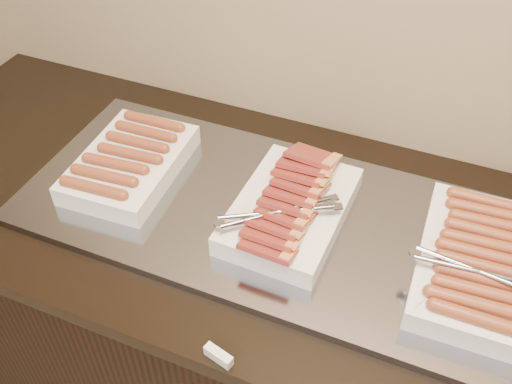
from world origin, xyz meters
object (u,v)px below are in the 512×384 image
counter (275,334)px  dish_center (290,208)px  dish_right (483,264)px  warming_tray (286,220)px  dish_left (130,162)px

counter → dish_center: dish_center is taller
counter → dish_right: (0.42, -0.00, 0.50)m
warming_tray → dish_left: 0.40m
dish_center → dish_right: bearing=1.8°
dish_left → dish_right: (0.80, -0.00, 0.00)m
counter → dish_right: 0.66m
counter → dish_center: size_ratio=5.74×
dish_right → dish_center: bearing=178.9°
warming_tray → dish_right: 0.41m
counter → warming_tray: 0.46m
counter → dish_left: (-0.38, -0.00, 0.50)m
warming_tray → dish_right: bearing=-0.5°
dish_right → dish_left: bearing=178.5°
warming_tray → dish_right: (0.41, -0.00, 0.04)m
dish_center → dish_right: dish_center is taller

